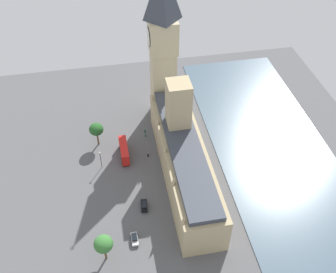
{
  "coord_description": "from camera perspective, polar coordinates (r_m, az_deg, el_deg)",
  "views": [
    {
      "loc": [
        17.94,
        80.25,
        95.35
      ],
      "look_at": [
        1.0,
        -11.36,
        7.42
      ],
      "focal_mm": 41.79,
      "sensor_mm": 36.0,
      "label": 1
    }
  ],
  "objects": [
    {
      "name": "ground_plane",
      "position": [
        125.91,
        1.4,
        -5.9
      ],
      "size": [
        137.78,
        137.78,
        0.0
      ],
      "primitive_type": "plane",
      "color": "#565659"
    },
    {
      "name": "river_thames",
      "position": [
        135.1,
        15.9,
        -3.63
      ],
      "size": [
        38.86,
        124.0,
        0.25
      ],
      "primitive_type": "cube",
      "color": "#475B6B",
      "rests_on": "ground"
    },
    {
      "name": "parliament_building",
      "position": [
        121.3,
        2.25,
        -2.89
      ],
      "size": [
        12.78,
        56.5,
        29.2
      ],
      "color": "tan",
      "rests_on": "ground"
    },
    {
      "name": "clock_tower",
      "position": [
        131.97,
        -0.76,
        13.38
      ],
      "size": [
        9.32,
        9.32,
        56.98
      ],
      "color": "#CCBA8E",
      "rests_on": "ground"
    },
    {
      "name": "double_decker_bus_leading",
      "position": [
        131.05,
        -6.43,
        -2.04
      ],
      "size": [
        2.77,
        10.53,
        4.75
      ],
      "rotation": [
        0.0,
        0.0,
        0.01
      ],
      "color": "red",
      "rests_on": "ground"
    },
    {
      "name": "car_black_kerbside",
      "position": [
        117.91,
        -3.52,
        -10.02
      ],
      "size": [
        2.18,
        4.54,
        1.74
      ],
      "rotation": [
        0.0,
        0.0,
        3.07
      ],
      "color": "black",
      "rests_on": "ground"
    },
    {
      "name": "car_white_near_tower",
      "position": [
        111.75,
        -4.91,
        -14.62
      ],
      "size": [
        1.97,
        4.19,
        1.74
      ],
      "rotation": [
        0.0,
        0.0,
        0.03
      ],
      "color": "silver",
      "rests_on": "ground"
    },
    {
      "name": "pedestrian_under_trees",
      "position": [
        138.6,
        -3.31,
        0.2
      ],
      "size": [
        0.56,
        0.45,
        1.62
      ],
      "rotation": [
        0.0,
        0.0,
        1.57
      ],
      "color": "#336B60",
      "rests_on": "ground"
    },
    {
      "name": "pedestrian_by_river_gate",
      "position": [
        140.32,
        -3.4,
        0.87
      ],
      "size": [
        0.62,
        0.7,
        1.72
      ],
      "rotation": [
        0.0,
        0.0,
        0.37
      ],
      "color": "#336B60",
      "rests_on": "ground"
    },
    {
      "name": "pedestrian_midblock",
      "position": [
        131.57,
        -2.93,
        -2.69
      ],
      "size": [
        0.68,
        0.59,
        1.71
      ],
      "rotation": [
        0.0,
        0.0,
        1.86
      ],
      "color": "black",
      "rests_on": "ground"
    },
    {
      "name": "plane_tree_trailing",
      "position": [
        104.66,
        -9.4,
        -15.23
      ],
      "size": [
        5.02,
        5.02,
        9.17
      ],
      "color": "brown",
      "rests_on": "ground"
    },
    {
      "name": "plane_tree_corner",
      "position": [
        133.62,
        -10.42,
        1.02
      ],
      "size": [
        4.84,
        4.84,
        9.02
      ],
      "color": "brown",
      "rests_on": "ground"
    },
    {
      "name": "street_lamp_far_end",
      "position": [
        127.01,
        -9.84,
        -2.96
      ],
      "size": [
        0.56,
        0.56,
        6.96
      ],
      "color": "black",
      "rests_on": "ground"
    }
  ]
}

